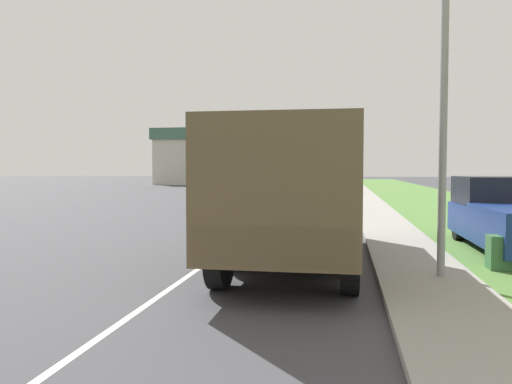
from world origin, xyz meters
TOP-DOWN VIEW (x-y plane):
  - ground_plane at (0.00, 40.00)m, footprint 180.00×180.00m
  - lane_centre_stripe at (0.00, 40.00)m, footprint 0.12×120.00m
  - sidewalk_right at (4.50, 40.00)m, footprint 1.80×120.00m
  - grass_strip_right at (8.90, 40.00)m, footprint 7.00×120.00m
  - military_truck at (1.97, 12.52)m, footprint 2.53×7.81m
  - car_nearest_ahead at (1.53, 24.04)m, footprint 1.91×4.17m
  - car_second_ahead at (-1.45, 36.10)m, footprint 1.93×4.08m
  - car_third_ahead at (1.53, 43.57)m, footprint 1.77×4.04m
  - pickup_truck at (7.14, 15.50)m, footprint 1.97×5.58m
  - lamp_post at (4.54, 11.40)m, footprint 1.69×0.24m
  - utility_box at (6.20, 12.74)m, footprint 0.55×0.45m
  - building_distant at (-13.98, 68.81)m, footprint 14.73×13.56m

SIDE VIEW (x-z plane):
  - ground_plane at x=0.00m, z-range 0.00..0.00m
  - lane_centre_stripe at x=0.00m, z-range 0.00..0.00m
  - grass_strip_right at x=8.90m, z-range 0.00..0.02m
  - sidewalk_right at x=4.50m, z-range 0.00..0.12m
  - utility_box at x=6.20m, z-range 0.02..0.72m
  - car_second_ahead at x=-1.45m, z-range -0.06..1.35m
  - car_nearest_ahead at x=1.53m, z-range -0.06..1.35m
  - car_third_ahead at x=1.53m, z-range -0.09..1.55m
  - pickup_truck at x=7.14m, z-range -0.05..1.80m
  - military_truck at x=1.97m, z-range 0.19..3.11m
  - building_distant at x=-13.98m, z-range 0.05..7.28m
  - lamp_post at x=4.54m, z-range 0.79..7.72m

